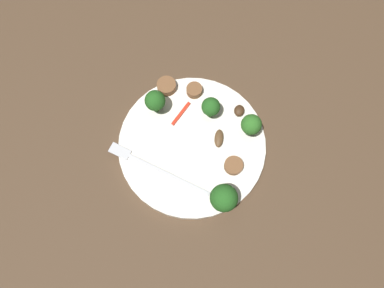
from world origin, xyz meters
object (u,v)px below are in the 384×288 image
(broccoli_floret_0, at_px, (251,125))
(mushroom_2, at_px, (239,111))
(broccoli_floret_1, at_px, (213,108))
(broccoli_floret_3, at_px, (224,198))
(pepper_strip_0, at_px, (181,114))
(plate, at_px, (192,145))
(broccoli_floret_2, at_px, (155,101))
(sausage_slice_1, at_px, (234,165))
(fork, at_px, (151,166))
(mushroom_0, at_px, (219,138))
(sausage_slice_0, at_px, (194,90))
(sausage_slice_2, at_px, (167,86))

(broccoli_floret_0, distance_m, mushroom_2, 0.05)
(broccoli_floret_1, xyz_separation_m, broccoli_floret_3, (-0.08, 0.12, 0.01))
(broccoli_floret_1, bearing_deg, pepper_strip_0, 27.34)
(plate, distance_m, broccoli_floret_1, 0.07)
(plate, xyz_separation_m, broccoli_floret_2, (0.08, -0.02, 0.04))
(broccoli_floret_1, relative_size, sausage_slice_1, 1.54)
(plate, relative_size, fork, 1.36)
(mushroom_0, height_order, pepper_strip_0, mushroom_0)
(fork, xyz_separation_m, mushroom_2, (-0.08, -0.16, 0.00))
(mushroom_2, bearing_deg, sausage_slice_0, 3.71)
(broccoli_floret_2, bearing_deg, mushroom_2, -152.14)
(broccoli_floret_3, height_order, mushroom_0, broccoli_floret_3)
(broccoli_floret_3, xyz_separation_m, sausage_slice_1, (0.01, -0.06, -0.03))
(broccoli_floret_2, height_order, broccoli_floret_3, broccoli_floret_3)
(fork, height_order, broccoli_floret_2, broccoli_floret_2)
(fork, distance_m, sausage_slice_1, 0.13)
(broccoli_floret_1, bearing_deg, mushroom_2, -142.42)
(plate, distance_m, pepper_strip_0, 0.06)
(broccoli_floret_0, relative_size, sausage_slice_0, 1.91)
(fork, relative_size, sausage_slice_2, 5.51)
(broccoli_floret_1, bearing_deg, fork, 71.67)
(broccoli_floret_1, bearing_deg, broccoli_floret_2, 23.20)
(broccoli_floret_3, distance_m, sausage_slice_2, 0.22)
(broccoli_floret_2, height_order, pepper_strip_0, broccoli_floret_2)
(broccoli_floret_0, xyz_separation_m, sausage_slice_0, (0.11, -0.02, -0.03))
(fork, xyz_separation_m, broccoli_floret_3, (-0.13, -0.01, 0.03))
(broccoli_floret_0, bearing_deg, fork, 50.34)
(broccoli_floret_0, xyz_separation_m, broccoli_floret_2, (0.15, 0.04, 0.00))
(fork, distance_m, sausage_slice_0, 0.15)
(fork, bearing_deg, sausage_slice_1, -153.42)
(fork, relative_size, broccoli_floret_1, 3.83)
(broccoli_floret_0, height_order, broccoli_floret_2, broccoli_floret_2)
(broccoli_floret_3, distance_m, mushroom_2, 0.16)
(broccoli_floret_0, distance_m, mushroom_0, 0.06)
(broccoli_floret_0, bearing_deg, sausage_slice_1, 95.43)
(broccoli_floret_3, bearing_deg, mushroom_2, -71.98)
(sausage_slice_1, bearing_deg, sausage_slice_2, -21.57)
(mushroom_2, bearing_deg, mushroom_0, 84.06)
(plate, distance_m, broccoli_floret_3, 0.12)
(mushroom_0, distance_m, pepper_strip_0, 0.08)
(broccoli_floret_0, distance_m, pepper_strip_0, 0.12)
(sausage_slice_2, xyz_separation_m, mushroom_2, (-0.13, -0.02, -0.00))
(broccoli_floret_0, relative_size, sausage_slice_1, 1.69)
(broccoli_floret_2, bearing_deg, fork, 116.37)
(sausage_slice_2, xyz_separation_m, pepper_strip_0, (-0.05, 0.03, -0.01))
(sausage_slice_2, height_order, mushroom_2, sausage_slice_2)
(broccoli_floret_0, xyz_separation_m, mushroom_2, (0.03, -0.02, -0.03))
(broccoli_floret_2, height_order, sausage_slice_2, broccoli_floret_2)
(broccoli_floret_2, xyz_separation_m, pepper_strip_0, (-0.04, -0.01, -0.03))
(broccoli_floret_3, xyz_separation_m, sausage_slice_0, (0.13, -0.14, -0.03))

